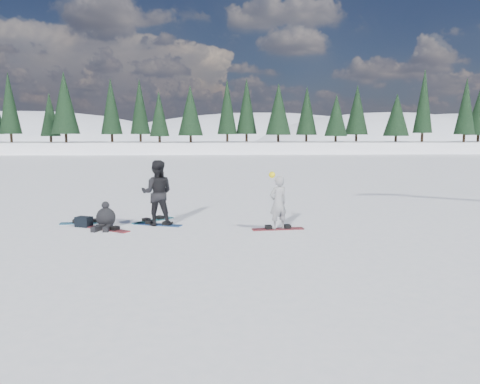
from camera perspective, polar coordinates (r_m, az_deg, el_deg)
The scene contains 11 objects.
ground at distance 13.65m, azimuth 2.96°, elevation -4.53°, with size 420.00×420.00×0.00m, color white.
alpine_backdrop at distance 203.41m, azimuth -6.19°, elevation 2.41°, with size 412.50×227.00×53.20m.
snowboarder_woman at distance 13.47m, azimuth 4.66°, elevation -1.29°, with size 0.67×0.58×1.69m.
snowboarder_man at distance 14.26m, azimuth -10.07°, elevation -0.11°, with size 0.96×0.75×1.97m, color black.
seated_rider at distance 14.26m, azimuth -16.08°, elevation -3.06°, with size 0.65×0.98×0.79m.
gear_bag at distance 14.69m, azimuth -18.51°, elevation -3.46°, with size 0.45×0.30×0.30m, color black.
snowboard_woman at distance 13.61m, azimuth 4.64°, elevation -4.51°, with size 1.50×0.28×0.03m, color maroon.
snowboard_man at distance 14.41m, azimuth -9.98°, elevation -3.94°, with size 1.50×0.28×0.03m, color #1A488F.
snowboard_loose_a at distance 15.12m, azimuth -10.53°, elevation -3.44°, with size 1.50×0.28×0.03m, color teal.
snowboard_loose_c at distance 15.26m, azimuth -18.33°, elevation -3.59°, with size 1.50×0.28×0.03m, color #1C6F9C.
snowboard_loose_b at distance 14.05m, azimuth -15.79°, elevation -4.40°, with size 1.50×0.28×0.03m, color maroon.
Camera 1 is at (-1.47, -13.28, 2.77)m, focal length 35.00 mm.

